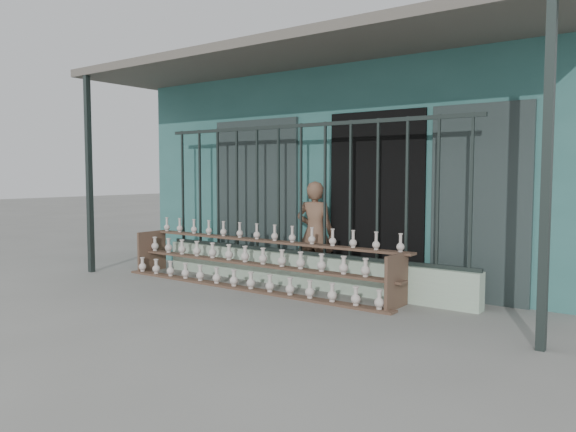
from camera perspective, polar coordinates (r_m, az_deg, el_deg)
The scene contains 6 objects.
ground at distance 6.87m, azimuth -5.03°, elevation -8.85°, with size 60.00×60.00×0.00m, color slate.
workshop_building at distance 10.25m, azimuth 10.87°, elevation 4.56°, with size 7.40×6.60×3.21m.
parapet_wall at distance 7.83m, azimuth 1.31°, elevation -5.53°, with size 5.00×0.20×0.45m, color #A5C0A5.
security_fence at distance 7.72m, azimuth 1.33°, elevation 2.72°, with size 5.00×0.04×1.80m.
shelf_rack at distance 7.79m, azimuth -3.54°, elevation -4.55°, with size 4.50×0.68×0.85m.
elderly_woman at distance 7.98m, azimuth 2.75°, elevation -1.69°, with size 0.53×0.35×1.46m, color brown.
Camera 1 is at (4.45, -5.00, 1.57)m, focal length 35.00 mm.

